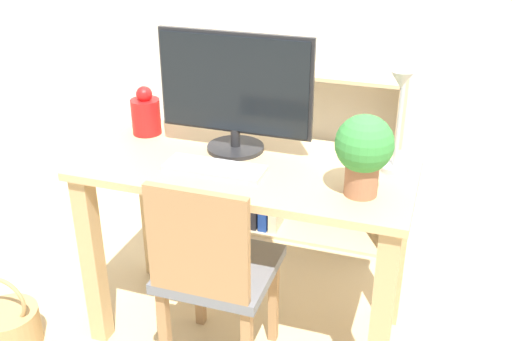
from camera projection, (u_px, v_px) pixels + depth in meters
ground_plane at (249, 327)px, 2.56m from camera, size 10.00×10.00×0.00m
desk at (248, 203)px, 2.30m from camera, size 1.24×0.60×0.78m
monitor at (235, 89)px, 2.23m from camera, size 0.60×0.22×0.46m
keyboard at (215, 168)px, 2.17m from camera, size 0.37×0.13×0.02m
vase at (146, 114)px, 2.45m from camera, size 0.12×0.12×0.20m
desk_lamp at (399, 112)px, 2.01m from camera, size 0.10×0.19×0.40m
potted_plant at (364, 150)px, 1.93m from camera, size 0.19×0.19×0.28m
chair at (213, 269)px, 2.15m from camera, size 0.40×0.40×0.84m
bookshelf at (282, 161)px, 3.13m from camera, size 0.86×0.28×0.91m
basket at (9, 326)px, 2.43m from camera, size 0.24×0.24×0.33m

